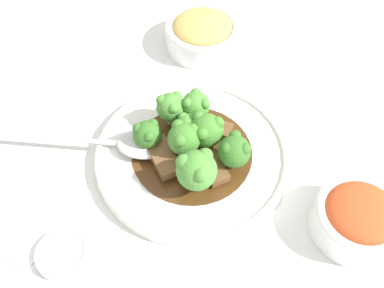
% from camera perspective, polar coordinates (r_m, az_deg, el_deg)
% --- Properties ---
extents(ground_plane, '(4.00, 4.00, 0.00)m').
position_cam_1_polar(ground_plane, '(0.61, 0.00, -1.93)').
color(ground_plane, white).
extents(main_plate, '(0.26, 0.26, 0.02)m').
position_cam_1_polar(main_plate, '(0.60, 0.00, -1.38)').
color(main_plate, white).
rests_on(main_plate, ground_plane).
extents(beef_strip_0, '(0.06, 0.06, 0.01)m').
position_cam_1_polar(beef_strip_0, '(0.57, 2.50, -2.63)').
color(beef_strip_0, brown).
rests_on(beef_strip_0, main_plate).
extents(beef_strip_1, '(0.02, 0.06, 0.01)m').
position_cam_1_polar(beef_strip_1, '(0.61, 2.55, 2.26)').
color(beef_strip_1, brown).
rests_on(beef_strip_1, main_plate).
extents(beef_strip_2, '(0.06, 0.06, 0.01)m').
position_cam_1_polar(beef_strip_2, '(0.58, -3.69, -1.68)').
color(beef_strip_2, brown).
rests_on(beef_strip_2, main_plate).
extents(broccoli_floret_0, '(0.04, 0.04, 0.05)m').
position_cam_1_polar(broccoli_floret_0, '(0.57, 1.83, 1.80)').
color(broccoli_floret_0, '#7FA84C').
rests_on(broccoli_floret_0, main_plate).
extents(broccoli_floret_1, '(0.05, 0.05, 0.06)m').
position_cam_1_polar(broccoli_floret_1, '(0.53, 0.58, -3.30)').
color(broccoli_floret_1, '#7FA84C').
rests_on(broccoli_floret_1, main_plate).
extents(broccoli_floret_2, '(0.04, 0.04, 0.05)m').
position_cam_1_polar(broccoli_floret_2, '(0.60, 0.46, 4.98)').
color(broccoli_floret_2, '#7FA84C').
rests_on(broccoli_floret_2, main_plate).
extents(broccoli_floret_3, '(0.03, 0.03, 0.04)m').
position_cam_1_polar(broccoli_floret_3, '(0.58, -0.47, 2.25)').
color(broccoli_floret_3, '#7FA84C').
rests_on(broccoli_floret_3, main_plate).
extents(broccoli_floret_4, '(0.04, 0.04, 0.05)m').
position_cam_1_polar(broccoli_floret_4, '(0.60, -2.69, 4.74)').
color(broccoli_floret_4, '#8EB756').
rests_on(broccoli_floret_4, main_plate).
extents(broccoli_floret_5, '(0.04, 0.04, 0.05)m').
position_cam_1_polar(broccoli_floret_5, '(0.56, 5.46, -0.68)').
color(broccoli_floret_5, '#8EB756').
rests_on(broccoli_floret_5, main_plate).
extents(broccoli_floret_6, '(0.04, 0.04, 0.05)m').
position_cam_1_polar(broccoli_floret_6, '(0.56, -1.03, 0.70)').
color(broccoli_floret_6, '#7FA84C').
rests_on(broccoli_floret_6, main_plate).
extents(broccoli_floret_7, '(0.04, 0.04, 0.04)m').
position_cam_1_polar(broccoli_floret_7, '(0.58, -5.72, 1.25)').
color(broccoli_floret_7, '#7FA84C').
rests_on(broccoli_floret_7, main_plate).
extents(serving_spoon, '(0.09, 0.24, 0.01)m').
position_cam_1_polar(serving_spoon, '(0.59, -7.99, 0.12)').
color(serving_spoon, silver).
rests_on(serving_spoon, main_plate).
extents(side_bowl_kimchi, '(0.10, 0.10, 0.05)m').
position_cam_1_polar(side_bowl_kimchi, '(0.56, 20.34, -8.76)').
color(side_bowl_kimchi, white).
rests_on(side_bowl_kimchi, ground_plane).
extents(side_bowl_appetizer, '(0.12, 0.12, 0.05)m').
position_cam_1_polar(side_bowl_appetizer, '(0.74, 1.33, 13.95)').
color(side_bowl_appetizer, white).
rests_on(side_bowl_appetizer, ground_plane).
extents(sauce_dish, '(0.06, 0.06, 0.01)m').
position_cam_1_polar(sauce_dish, '(0.55, -16.18, -13.23)').
color(sauce_dish, white).
rests_on(sauce_dish, ground_plane).
extents(paper_napkin, '(0.13, 0.10, 0.01)m').
position_cam_1_polar(paper_napkin, '(0.59, -19.77, -8.22)').
color(paper_napkin, white).
rests_on(paper_napkin, ground_plane).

